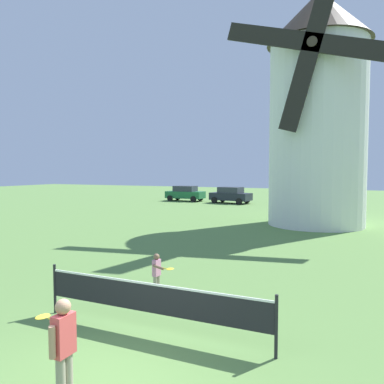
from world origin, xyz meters
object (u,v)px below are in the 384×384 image
(player_near, at_px, (63,343))
(player_far, at_px, (157,271))
(tennis_net, at_px, (150,298))
(windmill, at_px, (317,106))
(parked_car_black, at_px, (231,195))
(parked_car_green, at_px, (185,193))

(player_near, xyz_separation_m, player_far, (-0.98, 4.38, -0.21))
(tennis_net, bearing_deg, windmill, 84.91)
(windmill, relative_size, player_near, 9.65)
(player_near, relative_size, parked_car_black, 0.35)
(parked_car_green, bearing_deg, player_near, -67.77)
(windmill, relative_size, tennis_net, 2.79)
(player_near, relative_size, player_far, 1.37)
(tennis_net, relative_size, player_far, 4.73)
(windmill, bearing_deg, player_near, -94.48)
(windmill, bearing_deg, tennis_net, -95.09)
(parked_car_green, xyz_separation_m, parked_car_black, (5.08, -0.58, -0.00))
(tennis_net, distance_m, parked_car_green, 30.98)
(player_near, relative_size, parked_car_green, 0.36)
(player_far, height_order, parked_car_green, parked_car_green)
(tennis_net, height_order, parked_car_black, parked_car_black)
(player_near, bearing_deg, player_far, 102.62)
(parked_car_green, bearing_deg, parked_car_black, -6.51)
(windmill, xyz_separation_m, player_near, (-1.46, -18.62, -6.00))
(windmill, relative_size, parked_car_green, 3.52)
(player_far, distance_m, parked_car_black, 26.51)
(player_far, distance_m, parked_car_green, 28.72)
(parked_car_black, bearing_deg, windmill, -52.14)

